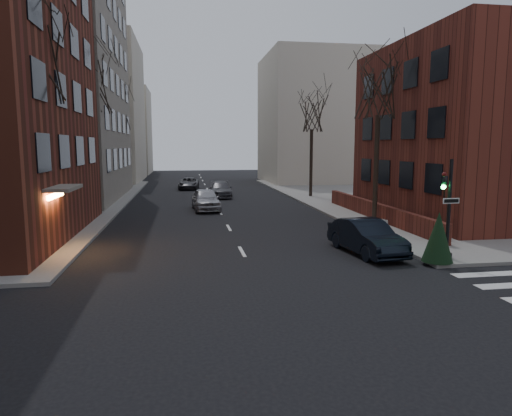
{
  "coord_description": "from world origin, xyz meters",
  "views": [
    {
      "loc": [
        -2.49,
        -7.67,
        4.68
      ],
      "look_at": [
        0.57,
        11.62,
        2.0
      ],
      "focal_mm": 32.0,
      "sensor_mm": 36.0,
      "label": 1
    }
  ],
  "objects_px": {
    "tree_right_a": "(379,87)",
    "evergreen_shrub": "(438,237)",
    "car_lane_far": "(189,183)",
    "sandwich_board": "(381,228)",
    "car_lane_gray": "(221,189)",
    "tree_left_c": "(118,111)",
    "streetlamp_near": "(90,153)",
    "parked_sedan": "(366,237)",
    "tree_left_a": "(34,57)",
    "streetlamp_far": "(128,150)",
    "car_lane_silver": "(206,199)",
    "tree_right_b": "(312,112)",
    "tree_left_b": "(89,84)",
    "traffic_signal": "(447,215)"
  },
  "relations": [
    {
      "from": "tree_left_b",
      "to": "streetlamp_far",
      "type": "distance_m",
      "value": 16.68
    },
    {
      "from": "tree_left_a",
      "to": "car_lane_gray",
      "type": "distance_m",
      "value": 23.28
    },
    {
      "from": "traffic_signal",
      "to": "tree_right_b",
      "type": "distance_m",
      "value": 23.71
    },
    {
      "from": "streetlamp_far",
      "to": "car_lane_silver",
      "type": "distance_m",
      "value": 18.33
    },
    {
      "from": "tree_right_b",
      "to": "streetlamp_far",
      "type": "relative_size",
      "value": 1.46
    },
    {
      "from": "tree_left_a",
      "to": "sandwich_board",
      "type": "distance_m",
      "value": 17.93
    },
    {
      "from": "tree_left_c",
      "to": "sandwich_board",
      "type": "xyz_separation_m",
      "value": [
        16.1,
        -26.33,
        -7.45
      ]
    },
    {
      "from": "tree_right_a",
      "to": "sandwich_board",
      "type": "height_order",
      "value": "tree_right_a"
    },
    {
      "from": "streetlamp_near",
      "to": "sandwich_board",
      "type": "height_order",
      "value": "streetlamp_near"
    },
    {
      "from": "tree_right_b",
      "to": "car_lane_far",
      "type": "xyz_separation_m",
      "value": [
        -10.77,
        10.04,
        -6.96
      ]
    },
    {
      "from": "traffic_signal",
      "to": "parked_sedan",
      "type": "height_order",
      "value": "traffic_signal"
    },
    {
      "from": "traffic_signal",
      "to": "parked_sedan",
      "type": "bearing_deg",
      "value": 146.36
    },
    {
      "from": "tree_right_a",
      "to": "sandwich_board",
      "type": "xyz_separation_m",
      "value": [
        -1.5,
        -4.33,
        -7.45
      ]
    },
    {
      "from": "streetlamp_far",
      "to": "evergreen_shrub",
      "type": "relative_size",
      "value": 3.18
    },
    {
      "from": "tree_right_b",
      "to": "car_lane_gray",
      "type": "relative_size",
      "value": 1.9
    },
    {
      "from": "car_lane_far",
      "to": "evergreen_shrub",
      "type": "height_order",
      "value": "evergreen_shrub"
    },
    {
      "from": "evergreen_shrub",
      "to": "traffic_signal",
      "type": "bearing_deg",
      "value": 37.82
    },
    {
      "from": "tree_left_c",
      "to": "tree_right_a",
      "type": "distance_m",
      "value": 28.17
    },
    {
      "from": "parked_sedan",
      "to": "car_lane_gray",
      "type": "relative_size",
      "value": 0.94
    },
    {
      "from": "tree_right_a",
      "to": "evergreen_shrub",
      "type": "xyz_separation_m",
      "value": [
        -1.5,
        -9.5,
        -6.89
      ]
    },
    {
      "from": "parked_sedan",
      "to": "evergreen_shrub",
      "type": "bearing_deg",
      "value": -55.9
    },
    {
      "from": "tree_left_b",
      "to": "car_lane_silver",
      "type": "height_order",
      "value": "tree_left_b"
    },
    {
      "from": "streetlamp_near",
      "to": "evergreen_shrub",
      "type": "relative_size",
      "value": 3.18
    },
    {
      "from": "traffic_signal",
      "to": "tree_right_a",
      "type": "bearing_deg",
      "value": 84.53
    },
    {
      "from": "tree_left_b",
      "to": "car_lane_gray",
      "type": "distance_m",
      "value": 14.81
    },
    {
      "from": "tree_left_b",
      "to": "parked_sedan",
      "type": "bearing_deg",
      "value": -47.26
    },
    {
      "from": "car_lane_silver",
      "to": "tree_left_b",
      "type": "bearing_deg",
      "value": 173.18
    },
    {
      "from": "tree_right_a",
      "to": "evergreen_shrub",
      "type": "relative_size",
      "value": 4.92
    },
    {
      "from": "car_lane_silver",
      "to": "car_lane_far",
      "type": "xyz_separation_m",
      "value": [
        -1.02,
        16.52,
        -0.17
      ]
    },
    {
      "from": "streetlamp_far",
      "to": "evergreen_shrub",
      "type": "xyz_separation_m",
      "value": [
        15.5,
        -33.5,
        -3.1
      ]
    },
    {
      "from": "car_lane_gray",
      "to": "tree_left_b",
      "type": "bearing_deg",
      "value": -138.68
    },
    {
      "from": "tree_left_b",
      "to": "tree_left_c",
      "type": "xyz_separation_m",
      "value": [
        0.0,
        14.0,
        -0.88
      ]
    },
    {
      "from": "streetlamp_near",
      "to": "car_lane_far",
      "type": "xyz_separation_m",
      "value": [
        6.23,
        20.04,
        -3.61
      ]
    },
    {
      "from": "sandwich_board",
      "to": "car_lane_gray",
      "type": "bearing_deg",
      "value": 87.77
    },
    {
      "from": "car_lane_gray",
      "to": "sandwich_board",
      "type": "distance_m",
      "value": 21.09
    },
    {
      "from": "parked_sedan",
      "to": "evergreen_shrub",
      "type": "xyz_separation_m",
      "value": [
        2.02,
        -2.26,
        0.39
      ]
    },
    {
      "from": "tree_left_b",
      "to": "parked_sedan",
      "type": "distance_m",
      "value": 22.3
    },
    {
      "from": "tree_left_a",
      "to": "evergreen_shrub",
      "type": "bearing_deg",
      "value": -18.86
    },
    {
      "from": "car_lane_far",
      "to": "evergreen_shrub",
      "type": "xyz_separation_m",
      "value": [
        9.27,
        -33.54,
        0.52
      ]
    },
    {
      "from": "streetlamp_far",
      "to": "tree_right_b",
      "type": "bearing_deg",
      "value": -30.47
    },
    {
      "from": "tree_left_a",
      "to": "streetlamp_far",
      "type": "height_order",
      "value": "tree_left_a"
    },
    {
      "from": "car_lane_silver",
      "to": "streetlamp_far",
      "type": "bearing_deg",
      "value": 110.42
    },
    {
      "from": "tree_left_a",
      "to": "tree_right_b",
      "type": "height_order",
      "value": "tree_left_a"
    },
    {
      "from": "tree_right_b",
      "to": "evergreen_shrub",
      "type": "xyz_separation_m",
      "value": [
        -1.5,
        -23.5,
        -6.45
      ]
    },
    {
      "from": "tree_left_c",
      "to": "streetlamp_near",
      "type": "xyz_separation_m",
      "value": [
        0.6,
        -18.0,
        -3.79
      ]
    },
    {
      "from": "tree_left_c",
      "to": "tree_right_a",
      "type": "xyz_separation_m",
      "value": [
        17.6,
        -22.0,
        0.0
      ]
    },
    {
      "from": "tree_left_b",
      "to": "car_lane_far",
      "type": "relative_size",
      "value": 2.41
    },
    {
      "from": "tree_right_a",
      "to": "tree_right_b",
      "type": "relative_size",
      "value": 1.06
    },
    {
      "from": "traffic_signal",
      "to": "parked_sedan",
      "type": "xyz_separation_m",
      "value": [
        -2.66,
        1.77,
        -1.16
      ]
    },
    {
      "from": "tree_right_a",
      "to": "car_lane_far",
      "type": "relative_size",
      "value": 2.17
    }
  ]
}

